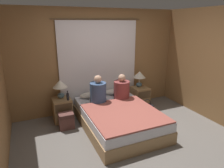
{
  "coord_description": "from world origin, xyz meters",
  "views": [
    {
      "loc": [
        -1.67,
        -2.87,
        2.17
      ],
      "look_at": [
        0.0,
        0.92,
        0.89
      ],
      "focal_mm": 32.0,
      "sensor_mm": 36.0,
      "label": 1
    }
  ],
  "objects_px": {
    "beer_bottle_on_left_stand": "(68,96)",
    "nightstand_left": "(62,110)",
    "pillow_right": "(115,91)",
    "nightstand_right": "(140,97)",
    "lamp_left": "(60,86)",
    "lamp_right": "(139,76)",
    "person_left_in_bed": "(98,92)",
    "person_right_in_bed": "(122,89)",
    "handbag_on_floor": "(146,108)",
    "backpack_on_floor": "(66,120)",
    "pillow_left": "(91,95)",
    "bed": "(118,118)"
  },
  "relations": [
    {
      "from": "bed",
      "to": "lamp_left",
      "type": "distance_m",
      "value": 1.47
    },
    {
      "from": "bed",
      "to": "pillow_right",
      "type": "height_order",
      "value": "pillow_right"
    },
    {
      "from": "nightstand_left",
      "to": "nightstand_right",
      "type": "bearing_deg",
      "value": 0.0
    },
    {
      "from": "person_left_in_bed",
      "to": "person_right_in_bed",
      "type": "distance_m",
      "value": 0.59
    },
    {
      "from": "person_right_in_bed",
      "to": "handbag_on_floor",
      "type": "distance_m",
      "value": 0.87
    },
    {
      "from": "lamp_left",
      "to": "person_right_in_bed",
      "type": "bearing_deg",
      "value": -15.07
    },
    {
      "from": "pillow_right",
      "to": "nightstand_right",
      "type": "bearing_deg",
      "value": -4.79
    },
    {
      "from": "person_right_in_bed",
      "to": "beer_bottle_on_left_stand",
      "type": "distance_m",
      "value": 1.25
    },
    {
      "from": "person_left_in_bed",
      "to": "person_right_in_bed",
      "type": "xyz_separation_m",
      "value": [
        0.59,
        0.0,
        -0.02
      ]
    },
    {
      "from": "pillow_right",
      "to": "nightstand_left",
      "type": "bearing_deg",
      "value": -177.46
    },
    {
      "from": "lamp_left",
      "to": "lamp_right",
      "type": "xyz_separation_m",
      "value": [
        2.05,
        0.0,
        0.0
      ]
    },
    {
      "from": "bed",
      "to": "person_right_in_bed",
      "type": "distance_m",
      "value": 0.75
    },
    {
      "from": "nightstand_left",
      "to": "nightstand_right",
      "type": "relative_size",
      "value": 1.0
    },
    {
      "from": "lamp_left",
      "to": "nightstand_left",
      "type": "bearing_deg",
      "value": -90.0
    },
    {
      "from": "nightstand_left",
      "to": "pillow_right",
      "type": "relative_size",
      "value": 0.95
    },
    {
      "from": "lamp_left",
      "to": "lamp_right",
      "type": "height_order",
      "value": "same"
    },
    {
      "from": "handbag_on_floor",
      "to": "person_left_in_bed",
      "type": "bearing_deg",
      "value": 174.97
    },
    {
      "from": "nightstand_right",
      "to": "pillow_left",
      "type": "distance_m",
      "value": 1.36
    },
    {
      "from": "nightstand_left",
      "to": "pillow_right",
      "type": "distance_m",
      "value": 1.36
    },
    {
      "from": "lamp_left",
      "to": "handbag_on_floor",
      "type": "height_order",
      "value": "lamp_left"
    },
    {
      "from": "beer_bottle_on_left_stand",
      "to": "nightstand_left",
      "type": "bearing_deg",
      "value": 133.24
    },
    {
      "from": "backpack_on_floor",
      "to": "handbag_on_floor",
      "type": "xyz_separation_m",
      "value": [
        2.0,
        0.0,
        -0.1
      ]
    },
    {
      "from": "lamp_left",
      "to": "pillow_right",
      "type": "relative_size",
      "value": 0.76
    },
    {
      "from": "bed",
      "to": "person_left_in_bed",
      "type": "relative_size",
      "value": 3.3
    },
    {
      "from": "bed",
      "to": "nightstand_left",
      "type": "relative_size",
      "value": 3.95
    },
    {
      "from": "nightstand_right",
      "to": "person_right_in_bed",
      "type": "xyz_separation_m",
      "value": [
        -0.7,
        -0.3,
        0.41
      ]
    },
    {
      "from": "lamp_right",
      "to": "pillow_left",
      "type": "relative_size",
      "value": 0.76
    },
    {
      "from": "pillow_left",
      "to": "backpack_on_floor",
      "type": "distance_m",
      "value": 0.9
    },
    {
      "from": "person_left_in_bed",
      "to": "person_right_in_bed",
      "type": "bearing_deg",
      "value": 0.0
    },
    {
      "from": "person_right_in_bed",
      "to": "nightstand_left",
      "type": "bearing_deg",
      "value": 167.6
    },
    {
      "from": "nightstand_right",
      "to": "beer_bottle_on_left_stand",
      "type": "height_order",
      "value": "beer_bottle_on_left_stand"
    },
    {
      "from": "nightstand_right",
      "to": "pillow_left",
      "type": "xyz_separation_m",
      "value": [
        -1.34,
        0.06,
        0.23
      ]
    },
    {
      "from": "nightstand_left",
      "to": "lamp_right",
      "type": "xyz_separation_m",
      "value": [
        2.05,
        0.07,
        0.56
      ]
    },
    {
      "from": "beer_bottle_on_left_stand",
      "to": "backpack_on_floor",
      "type": "xyz_separation_m",
      "value": [
        -0.12,
        -0.28,
        -0.41
      ]
    },
    {
      "from": "pillow_right",
      "to": "handbag_on_floor",
      "type": "distance_m",
      "value": 0.9
    },
    {
      "from": "nightstand_right",
      "to": "pillow_right",
      "type": "bearing_deg",
      "value": 175.21
    },
    {
      "from": "lamp_left",
      "to": "handbag_on_floor",
      "type": "xyz_separation_m",
      "value": [
        2.01,
        -0.47,
        -0.72
      ]
    },
    {
      "from": "person_left_in_bed",
      "to": "pillow_left",
      "type": "bearing_deg",
      "value": 98.85
    },
    {
      "from": "backpack_on_floor",
      "to": "person_left_in_bed",
      "type": "bearing_deg",
      "value": 8.33
    },
    {
      "from": "bed",
      "to": "nightstand_right",
      "type": "distance_m",
      "value": 1.3
    },
    {
      "from": "nightstand_right",
      "to": "backpack_on_floor",
      "type": "distance_m",
      "value": 2.09
    },
    {
      "from": "backpack_on_floor",
      "to": "beer_bottle_on_left_stand",
      "type": "bearing_deg",
      "value": 67.78
    },
    {
      "from": "backpack_on_floor",
      "to": "lamp_left",
      "type": "bearing_deg",
      "value": 90.35
    },
    {
      "from": "lamp_right",
      "to": "beer_bottle_on_left_stand",
      "type": "distance_m",
      "value": 1.96
    },
    {
      "from": "lamp_left",
      "to": "beer_bottle_on_left_stand",
      "type": "xyz_separation_m",
      "value": [
        0.12,
        -0.19,
        -0.21
      ]
    },
    {
      "from": "pillow_right",
      "to": "beer_bottle_on_left_stand",
      "type": "relative_size",
      "value": 2.52
    },
    {
      "from": "nightstand_left",
      "to": "pillow_left",
      "type": "relative_size",
      "value": 0.95
    },
    {
      "from": "nightstand_left",
      "to": "handbag_on_floor",
      "type": "bearing_deg",
      "value": -11.47
    },
    {
      "from": "bed",
      "to": "person_right_in_bed",
      "type": "relative_size",
      "value": 3.5
    },
    {
      "from": "nightstand_left",
      "to": "person_left_in_bed",
      "type": "height_order",
      "value": "person_left_in_bed"
    }
  ]
}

